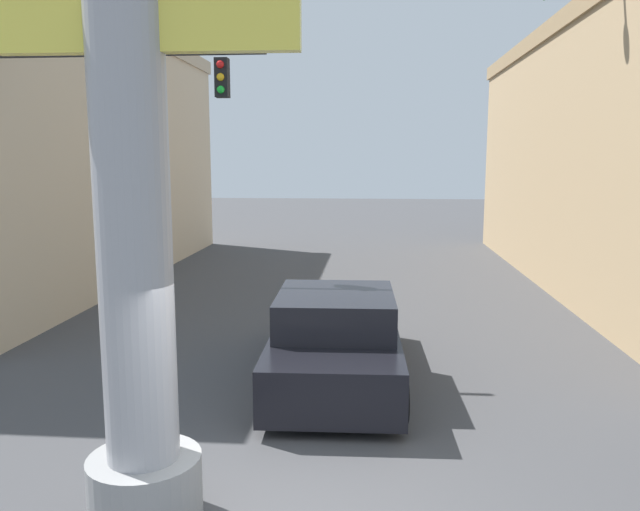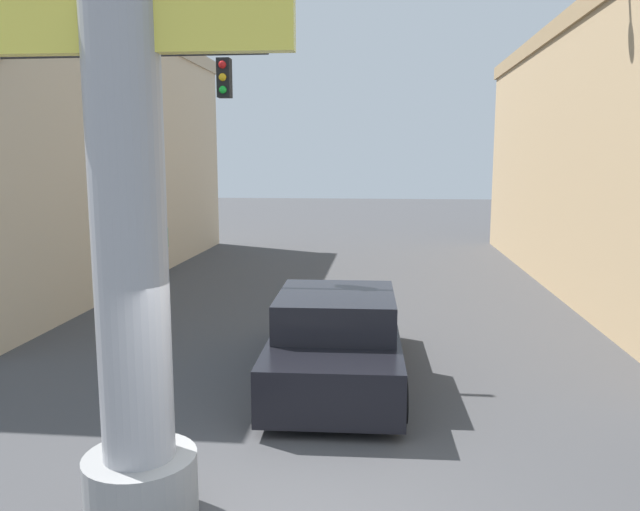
# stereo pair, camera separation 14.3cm
# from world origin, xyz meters

# --- Properties ---
(ground_plane) EXTENTS (87.41, 87.41, 0.00)m
(ground_plane) POSITION_xyz_m (0.00, 10.00, 0.00)
(ground_plane) COLOR #424244
(building_left) EXTENTS (7.30, 16.79, 7.78)m
(building_left) POSITION_xyz_m (-9.85, 12.93, 3.90)
(building_left) COLOR #C6B293
(building_left) RESTS_ON ground
(neon_sign_pole) EXTENTS (3.19, 1.16, 9.89)m
(neon_sign_pole) POSITION_xyz_m (-1.49, 0.12, 4.64)
(neon_sign_pole) COLOR #9E9EA3
(neon_sign_pole) RESTS_ON ground
(traffic_light_mast) EXTENTS (5.57, 0.32, 5.72)m
(traffic_light_mast) POSITION_xyz_m (-4.90, 5.85, 4.08)
(traffic_light_mast) COLOR #333333
(traffic_light_mast) RESTS_ON ground
(car_lead) EXTENTS (2.27, 5.20, 1.56)m
(car_lead) POSITION_xyz_m (0.20, 4.51, 0.70)
(car_lead) COLOR black
(car_lead) RESTS_ON ground
(palm_tree_mid_right) EXTENTS (3.18, 3.25, 8.88)m
(palm_tree_mid_right) POSITION_xyz_m (6.84, 12.12, 5.12)
(palm_tree_mid_right) COLOR brown
(palm_tree_mid_right) RESTS_ON ground
(palm_tree_mid_left) EXTENTS (2.76, 2.77, 7.75)m
(palm_tree_mid_left) POSITION_xyz_m (-6.59, 10.23, 4.86)
(palm_tree_mid_left) COLOR brown
(palm_tree_mid_left) RESTS_ON ground
(palm_tree_far_right) EXTENTS (2.92, 3.24, 7.55)m
(palm_tree_far_right) POSITION_xyz_m (7.09, 19.73, 4.89)
(palm_tree_far_right) COLOR brown
(palm_tree_far_right) RESTS_ON ground
(pedestrian_far_left) EXTENTS (0.43, 0.43, 1.68)m
(pedestrian_far_left) POSITION_xyz_m (-6.31, 14.20, 0.98)
(pedestrian_far_left) COLOR black
(pedestrian_far_left) RESTS_ON ground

